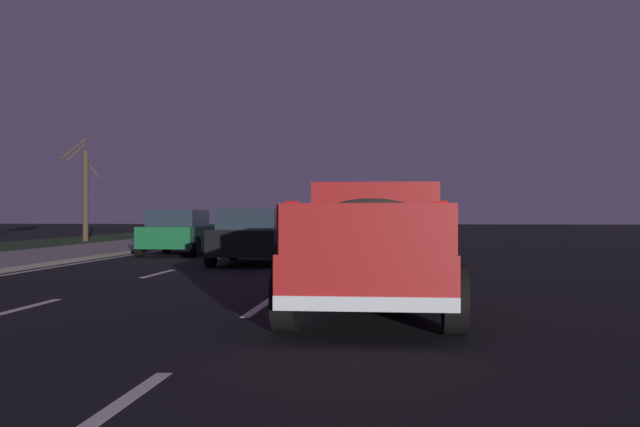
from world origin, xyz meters
The scene contains 9 objects.
ground centered at (27.00, 0.00, 0.00)m, with size 144.00×144.00×0.00m, color black.
sidewalk_shoulder centered at (27.00, 7.45, 0.06)m, with size 108.00×4.00×0.12m, color gray.
lane_markings centered at (30.00, 3.09, 0.00)m, with size 108.00×7.04×0.01m.
pickup_truck centered at (9.79, -3.50, 0.98)m, with size 5.44×2.32×1.87m.
sedan_silver centered at (37.64, 3.63, 0.78)m, with size 4.40×2.02×1.54m.
sedan_black centered at (20.32, 0.18, 0.78)m, with size 4.40×2.02×1.54m.
sedan_green centered at (24.73, 3.57, 0.78)m, with size 4.43×2.07×1.54m.
sedan_blue centered at (29.70, -0.18, 0.78)m, with size 4.41×2.03×1.54m.
bare_tree_far centered at (36.73, 11.88, 2.51)m, with size 1.48×1.54×5.25m.
Camera 1 is at (-1.25, -3.79, 1.42)m, focal length 43.61 mm.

